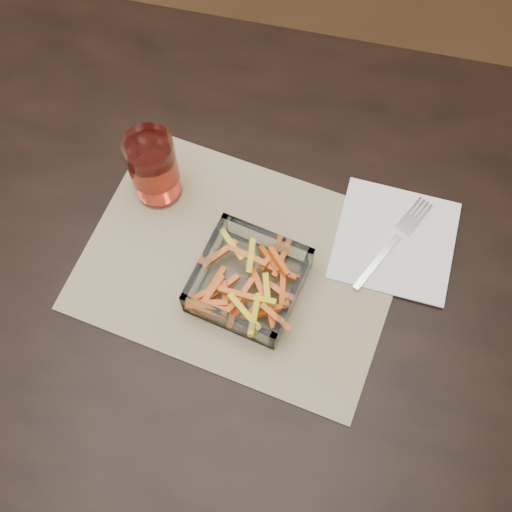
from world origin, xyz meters
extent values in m
plane|color=#331E0F|center=(0.00, 0.00, 0.00)|extent=(4.50, 4.50, 0.00)
cube|color=black|center=(0.00, 0.00, 0.73)|extent=(1.60, 0.90, 0.03)
cube|color=tan|center=(0.08, -0.01, 0.75)|extent=(0.50, 0.40, 0.00)
cube|color=white|center=(0.10, -0.04, 0.76)|extent=(0.17, 0.17, 0.01)
cube|color=white|center=(0.11, 0.03, 0.78)|extent=(0.14, 0.04, 0.06)
cube|color=white|center=(0.08, -0.11, 0.78)|extent=(0.14, 0.04, 0.06)
cube|color=white|center=(0.03, -0.03, 0.78)|extent=(0.04, 0.14, 0.06)
cube|color=white|center=(0.16, -0.05, 0.78)|extent=(0.04, 0.14, 0.06)
cylinder|color=white|center=(-0.07, 0.09, 0.82)|extent=(0.07, 0.07, 0.13)
cylinder|color=#A52517|center=(-0.07, 0.09, 0.80)|extent=(0.06, 0.06, 0.08)
cube|color=white|center=(0.29, 0.08, 0.76)|extent=(0.18, 0.18, 0.00)
cube|color=silver|center=(0.27, 0.04, 0.76)|extent=(0.06, 0.10, 0.00)
cube|color=silver|center=(0.31, 0.11, 0.76)|extent=(0.04, 0.04, 0.00)
cube|color=silver|center=(0.31, 0.14, 0.76)|extent=(0.02, 0.03, 0.00)
cube|color=silver|center=(0.32, 0.14, 0.76)|extent=(0.02, 0.03, 0.00)
cube|color=silver|center=(0.33, 0.14, 0.76)|extent=(0.02, 0.03, 0.00)
cube|color=silver|center=(0.33, 0.13, 0.76)|extent=(0.02, 0.03, 0.00)
camera|label=1|loc=(0.18, -0.35, 1.63)|focal=45.00mm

